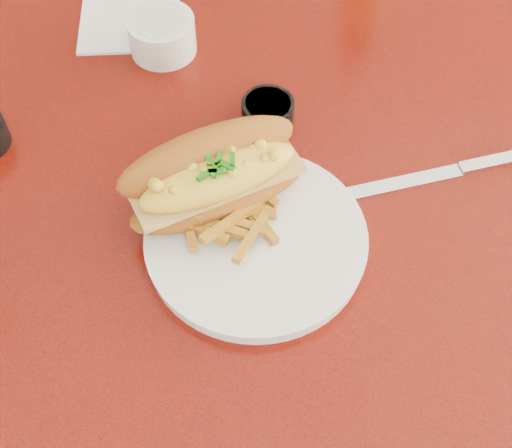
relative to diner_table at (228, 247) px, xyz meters
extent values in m
plane|color=silver|center=(0.00, 0.00, -0.61)|extent=(8.00, 8.00, 0.00)
cube|color=#B91A0B|center=(0.00, 0.00, 0.14)|extent=(1.20, 0.80, 0.04)
cylinder|color=white|center=(0.00, 0.00, -0.24)|extent=(0.09, 0.09, 0.72)
cylinder|color=white|center=(0.00, 0.00, -0.59)|extent=(0.52, 0.52, 0.03)
cube|color=#940C09|center=(0.00, 0.78, -0.38)|extent=(1.20, 0.50, 0.45)
cylinder|color=white|center=(0.01, -0.11, 0.17)|extent=(0.30, 0.30, 0.02)
cylinder|color=white|center=(0.01, -0.11, 0.18)|extent=(0.30, 0.30, 0.00)
ellipsoid|color=#AA5F1B|center=(-0.02, -0.06, 0.20)|extent=(0.21, 0.11, 0.04)
cube|color=tan|center=(-0.02, -0.06, 0.21)|extent=(0.19, 0.09, 0.01)
ellipsoid|color=yellow|center=(-0.02, -0.06, 0.22)|extent=(0.18, 0.09, 0.04)
ellipsoid|color=#AA5F1B|center=(-0.02, -0.03, 0.23)|extent=(0.21, 0.11, 0.08)
cube|color=silver|center=(0.00, -0.05, 0.18)|extent=(0.02, 0.11, 0.00)
cube|color=silver|center=(0.00, 0.01, 0.18)|extent=(0.02, 0.03, 0.00)
cylinder|color=white|center=(-0.03, 0.22, 0.19)|extent=(0.11, 0.11, 0.05)
cylinder|color=black|center=(-0.03, 0.22, 0.21)|extent=(0.09, 0.09, 0.01)
cylinder|color=black|center=(0.07, 0.06, 0.18)|extent=(0.07, 0.07, 0.03)
cylinder|color=#EA7A55|center=(0.07, 0.06, 0.19)|extent=(0.06, 0.06, 0.01)
cube|color=silver|center=(0.19, -0.06, 0.16)|extent=(0.14, 0.02, 0.00)
cube|color=silver|center=(0.31, -0.06, 0.17)|extent=(0.08, 0.02, 0.01)
cube|color=white|center=(-0.07, 0.29, 0.16)|extent=(0.16, 0.16, 0.00)
camera|label=1|loc=(-0.08, -0.51, 0.80)|focal=50.00mm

